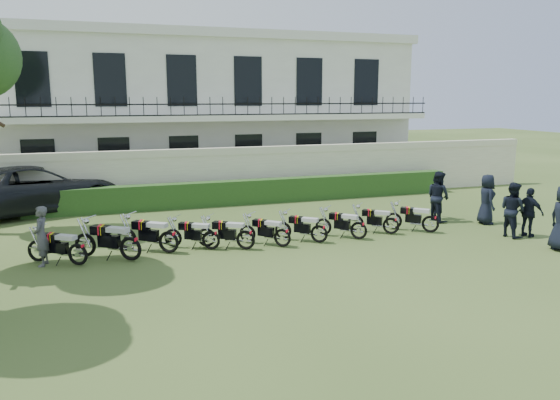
% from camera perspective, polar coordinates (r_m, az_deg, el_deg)
% --- Properties ---
extents(ground, '(100.00, 100.00, 0.00)m').
position_cam_1_polar(ground, '(16.02, 1.26, -5.23)').
color(ground, '#374F1F').
rests_on(ground, ground).
extents(perimeter_wall, '(30.00, 0.35, 2.30)m').
position_cam_1_polar(perimeter_wall, '(23.30, -5.50, 2.71)').
color(perimeter_wall, '#F1EBCB').
rests_on(perimeter_wall, ground).
extents(hedge, '(18.00, 0.60, 1.00)m').
position_cam_1_polar(hedge, '(22.90, -2.57, 0.90)').
color(hedge, '#224619').
rests_on(hedge, ground).
extents(building, '(20.40, 9.60, 7.40)m').
position_cam_1_polar(building, '(28.92, -8.38, 9.25)').
color(building, white).
rests_on(building, ground).
extents(motorcycle_0, '(1.59, 1.11, 1.01)m').
position_cam_1_polar(motorcycle_0, '(15.35, -20.40, -4.83)').
color(motorcycle_0, black).
rests_on(motorcycle_0, ground).
extents(motorcycle_1, '(1.76, 1.28, 1.14)m').
position_cam_1_polar(motorcycle_1, '(15.32, -15.38, -4.34)').
color(motorcycle_1, black).
rests_on(motorcycle_1, ground).
extents(motorcycle_2, '(1.67, 1.25, 1.09)m').
position_cam_1_polar(motorcycle_2, '(15.81, -11.57, -3.78)').
color(motorcycle_2, black).
rests_on(motorcycle_2, ground).
extents(motorcycle_3, '(1.52, 0.99, 0.95)m').
position_cam_1_polar(motorcycle_3, '(16.00, -7.23, -3.71)').
color(motorcycle_3, black).
rests_on(motorcycle_3, ground).
extents(motorcycle_4, '(1.55, 1.05, 0.98)m').
position_cam_1_polar(motorcycle_4, '(15.90, -3.61, -3.69)').
color(motorcycle_4, black).
rests_on(motorcycle_4, ground).
extents(motorcycle_5, '(1.30, 1.25, 0.94)m').
position_cam_1_polar(motorcycle_5, '(16.15, 0.26, -3.51)').
color(motorcycle_5, black).
rests_on(motorcycle_5, ground).
extents(motorcycle_6, '(1.37, 1.18, 0.94)m').
position_cam_1_polar(motorcycle_6, '(16.65, 4.13, -3.09)').
color(motorcycle_6, black).
rests_on(motorcycle_6, ground).
extents(motorcycle_7, '(1.28, 1.29, 0.94)m').
position_cam_1_polar(motorcycle_7, '(17.19, 8.24, -2.73)').
color(motorcycle_7, black).
rests_on(motorcycle_7, ground).
extents(motorcycle_8, '(1.37, 1.15, 0.93)m').
position_cam_1_polar(motorcycle_8, '(18.01, 11.54, -2.24)').
color(motorcycle_8, black).
rests_on(motorcycle_8, ground).
extents(motorcycle_9, '(1.35, 1.27, 0.96)m').
position_cam_1_polar(motorcycle_9, '(18.51, 15.46, -2.02)').
color(motorcycle_9, black).
rests_on(motorcycle_9, ground).
extents(suv, '(7.39, 5.20, 1.87)m').
position_cam_1_polar(suv, '(22.94, -24.33, 1.08)').
color(suv, black).
rests_on(suv, ground).
extents(inspector, '(0.48, 0.64, 1.60)m').
position_cam_1_polar(inspector, '(15.67, -23.67, -3.49)').
color(inspector, '#505055').
rests_on(inspector, ground).
extents(officer_1, '(0.75, 0.92, 1.76)m').
position_cam_1_polar(officer_1, '(18.82, 23.12, -0.93)').
color(officer_1, black).
rests_on(officer_1, ground).
extents(officer_2, '(0.67, 1.00, 1.58)m').
position_cam_1_polar(officer_2, '(19.04, 24.59, -1.20)').
color(officer_2, black).
rests_on(officer_2, ground).
extents(officer_3, '(0.78, 0.98, 1.75)m').
position_cam_1_polar(officer_3, '(20.43, 20.77, 0.08)').
color(officer_3, black).
rests_on(officer_3, ground).
extents(officer_4, '(0.83, 0.99, 1.82)m').
position_cam_1_polar(officer_4, '(20.24, 16.20, 0.36)').
color(officer_4, black).
rests_on(officer_4, ground).
extents(officer_5, '(0.57, 1.00, 1.61)m').
position_cam_1_polar(officer_5, '(20.58, 15.98, 0.24)').
color(officer_5, black).
rests_on(officer_5, ground).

